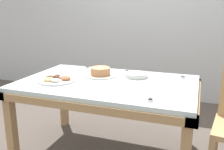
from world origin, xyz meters
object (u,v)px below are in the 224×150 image
Objects in this scene: cake_chocolate_round at (100,72)px; pastry_platter at (57,80)px; tealight_near_front at (88,67)px; tealight_right_edge at (183,77)px; plate_stack at (136,75)px; tealight_near_cakes at (150,100)px; tealight_left_edge at (127,71)px.

cake_chocolate_round is 0.92× the size of pastry_platter.
tealight_near_front is 1.00× the size of tealight_right_edge.
plate_stack is (0.33, 0.07, -0.01)m from cake_chocolate_round.
tealight_near_cakes is at bearing -14.25° from pastry_platter.
tealight_left_edge is (0.19, 0.23, -0.02)m from cake_chocolate_round.
tealight_near_front is 0.99m from tealight_right_edge.
pastry_platter is 0.55m from tealight_near_front.
tealight_near_cakes is at bearing -62.75° from tealight_left_edge.
tealight_left_edge is 1.00× the size of tealight_right_edge.
tealight_near_front is 1.00× the size of tealight_near_cakes.
cake_chocolate_round is 7.41× the size of tealight_left_edge.
cake_chocolate_round is at bearing -167.35° from plate_stack.
cake_chocolate_round is 0.36m from tealight_near_front.
tealight_right_edge is at bearing -4.59° from tealight_left_edge.
tealight_near_front is at bearing 134.48° from cake_chocolate_round.
tealight_left_edge is at bearing 130.58° from plate_stack.
plate_stack is at bearing 12.65° from cake_chocolate_round.
tealight_near_front and tealight_right_edge have the same top height.
pastry_platter is 0.89m from tealight_near_cakes.
tealight_near_front is at bearing 137.05° from tealight_near_cakes.
plate_stack is at bearing -164.51° from tealight_right_edge.
pastry_platter is 0.72m from plate_stack.
tealight_right_edge is (0.41, 0.11, -0.01)m from plate_stack.
tealight_near_front is (-0.25, 0.26, -0.02)m from cake_chocolate_round.
cake_chocolate_round reaches higher than tealight_right_edge.
tealight_left_edge is at bearing 117.25° from tealight_near_cakes.
pastry_platter reaches higher than tealight_right_edge.
tealight_right_edge is (0.99, -0.07, 0.00)m from tealight_near_front.
tealight_left_edge is at bearing -3.87° from tealight_near_front.
cake_chocolate_round is 0.33m from plate_stack.
tealight_left_edge and tealight_near_cakes have the same top height.
tealight_near_front is 1.13m from tealight_near_cakes.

